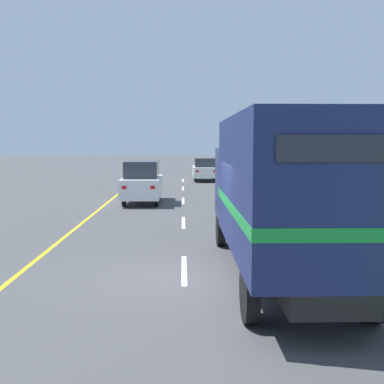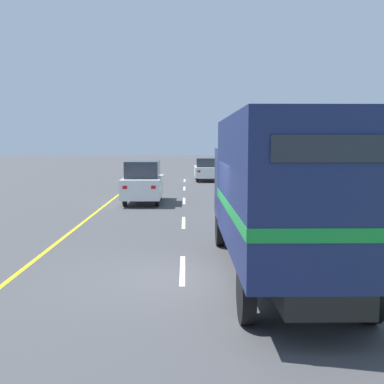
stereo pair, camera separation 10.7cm
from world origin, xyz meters
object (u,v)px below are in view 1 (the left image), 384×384
lead_car_white_ahead (205,169)px  highway_sign (380,181)px  lead_car_white (142,182)px  delineator_post (335,227)px  roadside_tree_far (318,135)px  horse_trailer_truck (282,191)px  roadside_tree_mid (355,136)px

lead_car_white_ahead → highway_sign: bearing=-79.9°
lead_car_white_ahead → lead_car_white: bearing=-105.1°
highway_sign → delineator_post: (-1.42, -0.40, -1.31)m
lead_car_white → delineator_post: (6.31, -9.75, -0.51)m
lead_car_white → highway_sign: (7.73, -9.35, 0.79)m
highway_sign → roadside_tree_far: roadside_tree_far is taller
lead_car_white → delineator_post: bearing=-57.1°
lead_car_white → roadside_tree_far: size_ratio=0.84×
horse_trailer_truck → lead_car_white_ahead: 26.87m
horse_trailer_truck → lead_car_white: size_ratio=1.87×
roadside_tree_mid → delineator_post: size_ratio=5.43×
horse_trailer_truck → delineator_post: 4.44m
roadside_tree_far → lead_car_white_ahead: bearing=170.8°
lead_car_white → roadside_tree_far: roadside_tree_far is taller
lead_car_white → delineator_post: lead_car_white is taller
horse_trailer_truck → roadside_tree_mid: bearing=66.2°
roadside_tree_far → delineator_post: roadside_tree_far is taller
horse_trailer_truck → lead_car_white: 13.90m
horse_trailer_truck → highway_sign: size_ratio=2.79×
lead_car_white_ahead → delineator_post: size_ratio=4.49×
roadside_tree_far → horse_trailer_truck: bearing=-107.3°
lead_car_white_ahead → highway_sign: highway_sign is taller
lead_car_white_ahead → roadside_tree_mid: roadside_tree_mid is taller
horse_trailer_truck → highway_sign: (3.70, 3.93, -0.11)m
roadside_tree_mid → roadside_tree_far: roadside_tree_mid is taller
horse_trailer_truck → roadside_tree_mid: (8.12, 18.41, 1.37)m
horse_trailer_truck → delineator_post: bearing=57.1°
lead_car_white → horse_trailer_truck: bearing=-73.1°
highway_sign → lead_car_white_ahead: bearing=100.1°
lead_car_white → highway_sign: highway_sign is taller
delineator_post → lead_car_white: bearing=122.9°
roadside_tree_mid → highway_sign: bearing=-107.0°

